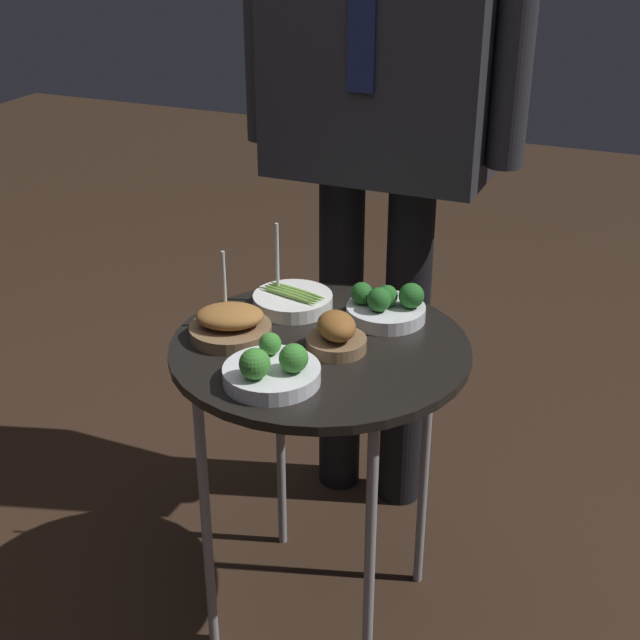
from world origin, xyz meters
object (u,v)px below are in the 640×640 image
at_px(serving_cart, 320,372).
at_px(bowl_roast_front_center, 230,324).
at_px(bowl_roast_near_rim, 336,335).
at_px(waiter_figure, 381,65).
at_px(bowl_broccoli_front_right, 386,307).
at_px(bowl_asparagus_far_rim, 293,301).
at_px(bowl_broccoli_back_left, 272,370).

xyz_separation_m(serving_cart, bowl_roast_front_center, (-0.17, -0.04, 0.09)).
bearing_deg(bowl_roast_near_rim, bowl_roast_front_center, -171.64).
bearing_deg(serving_cart, waiter_figure, 96.86).
relative_size(bowl_broccoli_front_right, bowl_roast_front_center, 0.99).
bearing_deg(bowl_broccoli_front_right, waiter_figure, 113.43).
bearing_deg(waiter_figure, serving_cart, -83.14).
xyz_separation_m(bowl_broccoli_front_right, waiter_figure, (-0.13, 0.30, 0.40)).
height_order(serving_cart, waiter_figure, waiter_figure).
bearing_deg(bowl_roast_front_center, serving_cart, 13.04).
distance_m(serving_cart, bowl_roast_front_center, 0.19).
distance_m(bowl_broccoli_front_right, waiter_figure, 0.52).
bearing_deg(bowl_roast_near_rim, serving_cart, 166.33).
bearing_deg(bowl_roast_front_center, bowl_roast_near_rim, 8.36).
distance_m(serving_cart, bowl_broccoli_front_right, 0.19).
relative_size(serving_cart, bowl_broccoli_front_right, 4.18).
distance_m(bowl_roast_near_rim, bowl_broccoli_front_right, 0.16).
bearing_deg(serving_cart, bowl_roast_near_rim, -13.67).
height_order(serving_cart, bowl_broccoli_front_right, bowl_broccoli_front_right).
relative_size(bowl_asparagus_far_rim, bowl_roast_front_center, 1.07).
bearing_deg(waiter_figure, bowl_asparagus_far_rim, -99.94).
distance_m(serving_cart, waiter_figure, 0.66).
height_order(serving_cart, bowl_asparagus_far_rim, bowl_asparagus_far_rim).
distance_m(bowl_asparagus_far_rim, bowl_roast_front_center, 0.17).
xyz_separation_m(bowl_roast_near_rim, bowl_roast_front_center, (-0.20, -0.03, -0.00)).
bearing_deg(bowl_broccoli_back_left, bowl_asparagus_far_rim, 107.84).
bearing_deg(bowl_broccoli_back_left, serving_cart, 82.90).
relative_size(bowl_roast_near_rim, waiter_figure, 0.07).
relative_size(serving_cart, bowl_broccoli_back_left, 3.85).
xyz_separation_m(serving_cart, bowl_roast_near_rim, (0.04, -0.01, 0.09)).
xyz_separation_m(serving_cart, waiter_figure, (-0.05, 0.45, 0.48)).
height_order(bowl_broccoli_back_left, bowl_asparagus_far_rim, bowl_asparagus_far_rim).
bearing_deg(bowl_roast_front_center, waiter_figure, 77.15).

